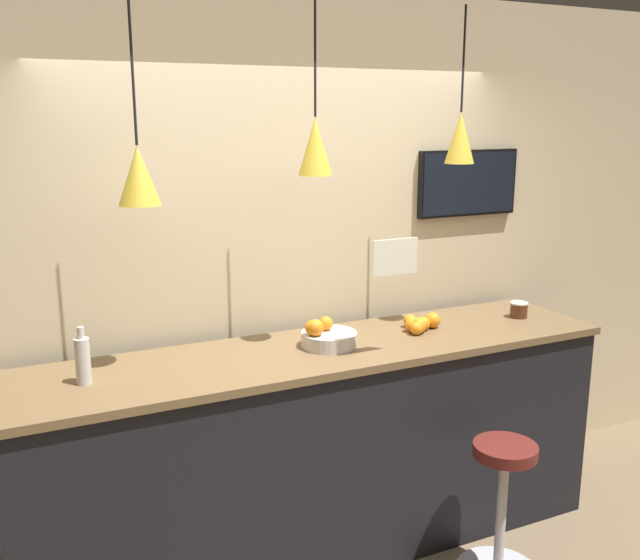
{
  "coord_description": "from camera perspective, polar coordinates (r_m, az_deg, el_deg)",
  "views": [
    {
      "loc": [
        -1.46,
        -2.42,
        2.27
      ],
      "look_at": [
        0.0,
        0.64,
        1.47
      ],
      "focal_mm": 40.0,
      "sensor_mm": 36.0,
      "label": 1
    }
  ],
  "objects": [
    {
      "name": "fruit_bowl",
      "position": [
        3.59,
        0.56,
        -4.57
      ],
      "size": [
        0.28,
        0.28,
        0.16
      ],
      "color": "beige",
      "rests_on": "service_counter"
    },
    {
      "name": "spread_jar",
      "position": [
        4.26,
        15.62,
        -2.31
      ],
      "size": [
        0.1,
        0.1,
        0.09
      ],
      "color": "#562D19",
      "rests_on": "service_counter"
    },
    {
      "name": "bar_stool",
      "position": [
        3.77,
        14.37,
        -16.48
      ],
      "size": [
        0.42,
        0.42,
        0.71
      ],
      "color": "#B7B7BC",
      "rests_on": "ground_plane"
    },
    {
      "name": "mounted_tv",
      "position": [
        4.37,
        11.77,
        7.6
      ],
      "size": [
        0.69,
        0.04,
        0.39
      ],
      "color": "black"
    },
    {
      "name": "orange_pile",
      "position": [
        3.87,
        7.95,
        -3.55
      ],
      "size": [
        0.23,
        0.2,
        0.09
      ],
      "color": "orange",
      "rests_on": "service_counter"
    },
    {
      "name": "pendant_lamp_middle",
      "position": [
        3.45,
        -0.38,
        10.69
      ],
      "size": [
        0.16,
        0.16,
        0.83
      ],
      "color": "black"
    },
    {
      "name": "pendant_lamp_right",
      "position": [
        3.88,
        11.15,
        11.13
      ],
      "size": [
        0.16,
        0.16,
        0.8
      ],
      "color": "black"
    },
    {
      "name": "juice_bottle",
      "position": [
        3.26,
        -18.45,
        -6.08
      ],
      "size": [
        0.07,
        0.07,
        0.26
      ],
      "color": "silver",
      "rests_on": "service_counter"
    },
    {
      "name": "back_wall",
      "position": [
        3.9,
        -2.89,
        1.11
      ],
      "size": [
        8.0,
        0.06,
        2.9
      ],
      "color": "beige",
      "rests_on": "ground_plane"
    },
    {
      "name": "service_counter",
      "position": [
        3.8,
        0.0,
        -13.45
      ],
      "size": [
        3.1,
        0.69,
        1.12
      ],
      "color": "black",
      "rests_on": "ground_plane"
    },
    {
      "name": "hanging_menu_board",
      "position": [
        3.35,
        6.04,
        1.86
      ],
      "size": [
        0.24,
        0.01,
        0.17
      ],
      "color": "white"
    },
    {
      "name": "pendant_lamp_left",
      "position": [
        3.19,
        -14.32,
        8.18
      ],
      "size": [
        0.18,
        0.18,
        0.93
      ],
      "color": "black"
    }
  ]
}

